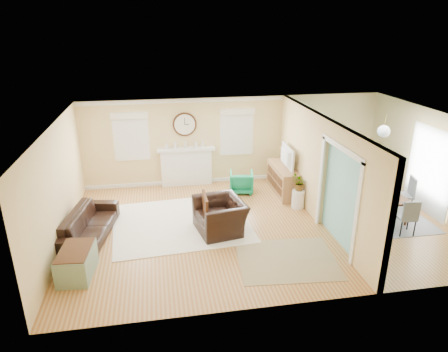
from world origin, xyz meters
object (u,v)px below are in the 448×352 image
Objects in this scene: green_chair at (241,182)px; dining_table at (376,201)px; sofa at (90,224)px; credenza at (283,180)px; eames_chair at (220,216)px.

dining_table reaches higher than green_chair.
credenza is at bearing -62.21° from sofa.
sofa is 1.34× the size of credenza.
green_chair is at bearing 59.44° from dining_table.
sofa is 4.42m from green_chair.
green_chair is at bearing -54.26° from sofa.
eames_chair is 2.90m from credenza.
sofa is at bearing 91.15° from dining_table.
credenza is (5.15, 1.68, 0.09)m from sofa.
eames_chair is 1.77× the size of green_chair.
eames_chair reaches higher than sofa.
eames_chair reaches higher than green_chair.
eames_chair is at bearing 75.82° from green_chair.
green_chair is 0.42× the size of credenza.
eames_chair is at bearing -85.09° from sofa.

